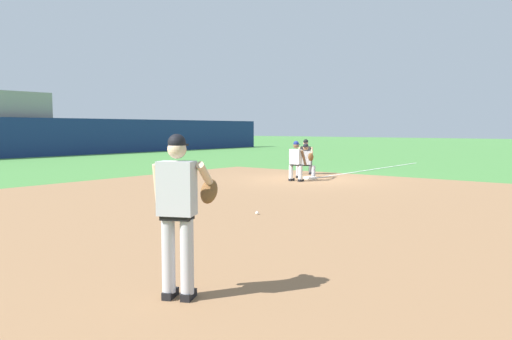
% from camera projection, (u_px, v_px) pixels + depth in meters
% --- Properties ---
extents(ground_plane, '(160.00, 160.00, 0.00)m').
position_uv_depth(ground_plane, '(310.00, 179.00, 18.80)').
color(ground_plane, '#47843D').
extents(infield_dirt_patch, '(18.00, 18.00, 0.01)m').
position_uv_depth(infield_dirt_patch, '(280.00, 207.00, 12.20)').
color(infield_dirt_patch, '#936B47').
rests_on(infield_dirt_patch, ground).
extents(foul_line_stripe, '(10.96, 0.10, 0.00)m').
position_uv_depth(foul_line_stripe, '(373.00, 169.00, 23.10)').
color(foul_line_stripe, white).
rests_on(foul_line_stripe, ground).
extents(first_base_bag, '(0.38, 0.38, 0.09)m').
position_uv_depth(first_base_bag, '(310.00, 178.00, 18.80)').
color(first_base_bag, white).
rests_on(first_base_bag, ground).
extents(baseball, '(0.07, 0.07, 0.07)m').
position_uv_depth(baseball, '(257.00, 213.00, 11.08)').
color(baseball, white).
rests_on(baseball, ground).
extents(pitcher, '(0.83, 0.59, 1.86)m').
position_uv_depth(pitcher, '(180.00, 206.00, 5.55)').
color(pitcher, black).
rests_on(pitcher, ground).
extents(first_baseman, '(0.83, 1.00, 1.34)m').
position_uv_depth(first_baseman, '(306.00, 159.00, 19.05)').
color(first_baseman, black).
rests_on(first_baseman, ground).
extents(baserunner, '(0.44, 0.60, 1.46)m').
position_uv_depth(baserunner, '(296.00, 159.00, 17.94)').
color(baserunner, black).
rests_on(baserunner, ground).
extents(umpire, '(0.61, 0.67, 1.46)m').
position_uv_depth(umpire, '(306.00, 155.00, 20.65)').
color(umpire, black).
rests_on(umpire, ground).
extents(outfield_wall, '(48.00, 0.50, 2.60)m').
position_uv_depth(outfield_wall, '(20.00, 138.00, 32.24)').
color(outfield_wall, navy).
rests_on(outfield_wall, ground).
extents(stadium_seating_block, '(5.51, 3.35, 4.35)m').
position_uv_depth(stadium_seating_block, '(2.00, 124.00, 33.69)').
color(stadium_seating_block, gray).
rests_on(stadium_seating_block, ground).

